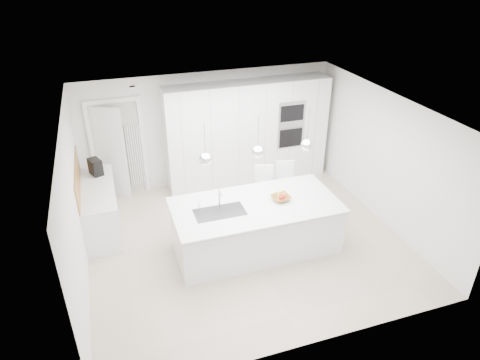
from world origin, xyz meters
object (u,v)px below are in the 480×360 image
object	(u,v)px
bar_stool_right	(287,190)
fruit_bowl	(281,198)
island_base	(256,229)
espresso_machine	(95,167)
bar_stool_left	(266,194)

from	to	relation	value
bar_stool_right	fruit_bowl	bearing A→B (deg)	-108.45
fruit_bowl	island_base	bearing A→B (deg)	-174.77
espresso_machine	bar_stool_left	size ratio (longest dim) A/B	0.28
espresso_machine	bar_stool_right	size ratio (longest dim) A/B	0.28
fruit_bowl	espresso_machine	xyz separation A→B (m)	(-2.99, 2.00, 0.12)
island_base	bar_stool_left	bearing A→B (deg)	58.80
espresso_machine	bar_stool_right	world-z (taller)	espresso_machine
fruit_bowl	bar_stool_left	size ratio (longest dim) A/B	0.29
espresso_machine	bar_stool_right	distance (m)	3.71
fruit_bowl	bar_stool_left	xyz separation A→B (m)	(0.05, 0.79, -0.38)
bar_stool_left	espresso_machine	bearing A→B (deg)	179.56
espresso_machine	bar_stool_left	world-z (taller)	espresso_machine
espresso_machine	bar_stool_left	bearing A→B (deg)	-43.57
island_base	fruit_bowl	distance (m)	0.69
fruit_bowl	bar_stool_right	size ratio (longest dim) A/B	0.29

